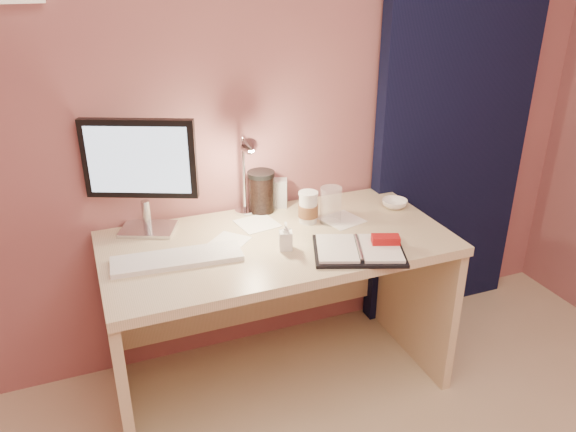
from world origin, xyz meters
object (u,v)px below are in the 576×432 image
object	(u,v)px
keyboard	(177,259)
planner	(361,249)
lotion_bottle	(286,236)
desk_lamp	(252,169)
bowl	(395,204)
dark_jar	(261,194)
monitor	(141,166)
product_box	(278,193)
coffee_cup	(308,208)
clear_cup	(331,205)
desk	(272,278)

from	to	relation	value
keyboard	planner	distance (m)	0.70
lotion_bottle	desk_lamp	distance (m)	0.35
keyboard	bowl	world-z (taller)	bowl
lotion_bottle	dark_jar	bearing A→B (deg)	85.29
monitor	product_box	xyz separation A→B (m)	(0.59, 0.05, -0.22)
coffee_cup	clear_cup	size ratio (longest dim) A/B	0.87
desk	monitor	size ratio (longest dim) A/B	2.92
lotion_bottle	product_box	bearing A→B (deg)	73.82
keyboard	planner	world-z (taller)	planner
product_box	coffee_cup	bearing A→B (deg)	-51.99
keyboard	desk_lamp	bearing A→B (deg)	36.23
desk	desk_lamp	world-z (taller)	desk_lamp
bowl	dark_jar	distance (m)	0.61
desk	clear_cup	xyz separation A→B (m)	(0.27, -0.00, 0.31)
bowl	monitor	bearing A→B (deg)	171.52
monitor	bowl	xyz separation A→B (m)	(1.09, -0.16, -0.27)
keyboard	planner	bearing A→B (deg)	-11.05
monitor	desk_lamp	xyz separation A→B (m)	(0.44, -0.07, -0.05)
clear_cup	keyboard	bearing A→B (deg)	-171.50
desk	keyboard	bearing A→B (deg)	-165.53
monitor	coffee_cup	size ratio (longest dim) A/B	3.48
keyboard	product_box	distance (m)	0.64
bowl	dark_jar	bearing A→B (deg)	162.28
keyboard	desk	bearing A→B (deg)	18.99
desk	product_box	world-z (taller)	product_box
clear_cup	dark_jar	size ratio (longest dim) A/B	0.95
planner	bowl	xyz separation A→B (m)	(0.35, 0.33, 0.00)
keyboard	desk_lamp	world-z (taller)	desk_lamp
monitor	bowl	world-z (taller)	monitor
coffee_cup	bowl	xyz separation A→B (m)	(0.43, -0.00, -0.05)
product_box	desk_lamp	xyz separation A→B (m)	(-0.15, -0.11, 0.18)
keyboard	bowl	bearing A→B (deg)	12.26
keyboard	bowl	xyz separation A→B (m)	(1.02, 0.14, 0.01)
keyboard	bowl	size ratio (longest dim) A/B	4.21
monitor	lotion_bottle	bearing A→B (deg)	-13.54
lotion_bottle	desk_lamp	world-z (taller)	desk_lamp
keyboard	lotion_bottle	size ratio (longest dim) A/B	4.33
bowl	dark_jar	size ratio (longest dim) A/B	0.69
bowl	planner	bearing A→B (deg)	-136.75
keyboard	monitor	bearing A→B (deg)	106.00
monitor	bowl	bearing A→B (deg)	14.96
keyboard	clear_cup	distance (m)	0.69
desk	keyboard	world-z (taller)	keyboard
planner	bowl	world-z (taller)	planner
lotion_bottle	product_box	xyz separation A→B (m)	(0.12, 0.41, 0.01)
coffee_cup	dark_jar	bearing A→B (deg)	128.80
planner	desk_lamp	world-z (taller)	desk_lamp
bowl	product_box	bearing A→B (deg)	156.92
desk	coffee_cup	xyz separation A→B (m)	(0.18, 0.03, 0.29)
clear_cup	monitor	bearing A→B (deg)	165.02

